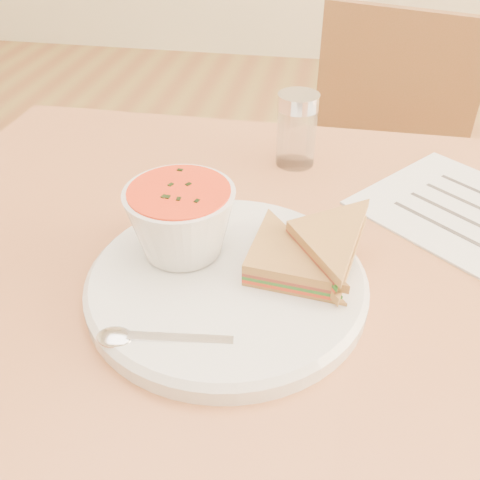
% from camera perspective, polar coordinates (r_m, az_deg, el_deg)
% --- Properties ---
extents(dining_table, '(1.00, 0.70, 0.75)m').
position_cam_1_polar(dining_table, '(0.88, 4.86, -21.64)').
color(dining_table, '#9C5530').
rests_on(dining_table, floor).
extents(chair_far, '(0.47, 0.47, 0.84)m').
position_cam_1_polar(chair_far, '(1.29, 12.57, 2.95)').
color(chair_far, brown).
rests_on(chair_far, floor).
extents(plate, '(0.32, 0.32, 0.02)m').
position_cam_1_polar(plate, '(0.55, -1.41, -4.65)').
color(plate, white).
rests_on(plate, dining_table).
extents(soup_bowl, '(0.14, 0.14, 0.08)m').
position_cam_1_polar(soup_bowl, '(0.55, -6.27, 1.72)').
color(soup_bowl, white).
rests_on(soup_bowl, plate).
extents(sandwich_half_a, '(0.11, 0.11, 0.03)m').
position_cam_1_polar(sandwich_half_a, '(0.52, 0.18, -4.08)').
color(sandwich_half_a, '#AC733C').
rests_on(sandwich_half_a, plate).
extents(sandwich_half_b, '(0.14, 0.14, 0.03)m').
position_cam_1_polar(sandwich_half_b, '(0.56, 4.89, 0.70)').
color(sandwich_half_b, '#AC733C').
rests_on(sandwich_half_b, plate).
extents(spoon, '(0.17, 0.06, 0.01)m').
position_cam_1_polar(spoon, '(0.48, -7.40, -10.41)').
color(spoon, silver).
rests_on(spoon, plate).
extents(condiment_shaker, '(0.06, 0.06, 0.10)m').
position_cam_1_polar(condiment_shaker, '(0.75, 6.06, 11.60)').
color(condiment_shaker, silver).
rests_on(condiment_shaker, dining_table).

